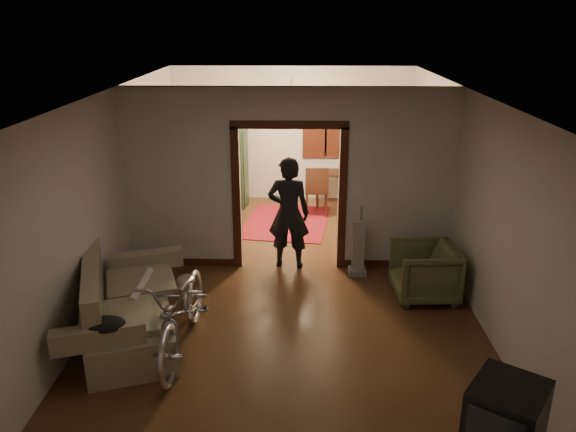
{
  "coord_description": "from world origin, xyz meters",
  "views": [
    {
      "loc": [
        0.14,
        -7.44,
        3.75
      ],
      "look_at": [
        0.0,
        -0.3,
        1.2
      ],
      "focal_mm": 35.0,
      "sensor_mm": 36.0,
      "label": 1
    }
  ],
  "objects_px": {
    "sofa": "(127,299)",
    "desk": "(338,189)",
    "bicycle": "(183,309)",
    "armchair": "(424,272)",
    "person": "(289,213)",
    "locker": "(226,168)"
  },
  "relations": [
    {
      "from": "person",
      "to": "sofa",
      "type": "bearing_deg",
      "value": 53.25
    },
    {
      "from": "bicycle",
      "to": "armchair",
      "type": "distance_m",
      "value": 3.39
    },
    {
      "from": "person",
      "to": "desk",
      "type": "distance_m",
      "value": 3.23
    },
    {
      "from": "sofa",
      "to": "desk",
      "type": "distance_m",
      "value": 5.89
    },
    {
      "from": "sofa",
      "to": "desk",
      "type": "relative_size",
      "value": 2.23
    },
    {
      "from": "person",
      "to": "locker",
      "type": "height_order",
      "value": "person"
    },
    {
      "from": "locker",
      "to": "bicycle",
      "type": "bearing_deg",
      "value": -78.83
    },
    {
      "from": "sofa",
      "to": "desk",
      "type": "height_order",
      "value": "sofa"
    },
    {
      "from": "bicycle",
      "to": "person",
      "type": "xyz_separation_m",
      "value": [
        1.18,
        2.39,
        0.35
      ]
    },
    {
      "from": "armchair",
      "to": "locker",
      "type": "height_order",
      "value": "locker"
    },
    {
      "from": "desk",
      "to": "bicycle",
      "type": "bearing_deg",
      "value": -128.89
    },
    {
      "from": "bicycle",
      "to": "locker",
      "type": "relative_size",
      "value": 1.24
    },
    {
      "from": "desk",
      "to": "armchair",
      "type": "bearing_deg",
      "value": -94.2
    },
    {
      "from": "sofa",
      "to": "armchair",
      "type": "relative_size",
      "value": 2.51
    },
    {
      "from": "bicycle",
      "to": "armchair",
      "type": "height_order",
      "value": "bicycle"
    },
    {
      "from": "armchair",
      "to": "locker",
      "type": "distance_m",
      "value": 5.15
    },
    {
      "from": "bicycle",
      "to": "desk",
      "type": "bearing_deg",
      "value": 69.65
    },
    {
      "from": "person",
      "to": "locker",
      "type": "distance_m",
      "value": 3.25
    },
    {
      "from": "sofa",
      "to": "bicycle",
      "type": "bearing_deg",
      "value": -40.91
    },
    {
      "from": "sofa",
      "to": "bicycle",
      "type": "xyz_separation_m",
      "value": [
        0.75,
        -0.31,
        0.04
      ]
    },
    {
      "from": "bicycle",
      "to": "locker",
      "type": "bearing_deg",
      "value": 93.01
    },
    {
      "from": "armchair",
      "to": "person",
      "type": "relative_size",
      "value": 0.48
    }
  ]
}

